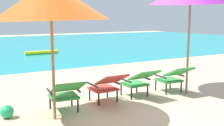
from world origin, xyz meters
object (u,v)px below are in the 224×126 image
swim_buoy (42,52)px  lounge_chair_near_left (107,85)px  lounge_chair_near_right (139,80)px  lounge_chair_far_right (173,76)px  beach_ball (7,112)px  beach_umbrella_left (51,1)px  lounge_chair_far_left (66,92)px

swim_buoy → lounge_chair_near_left: lounge_chair_near_left is taller
lounge_chair_near_right → lounge_chair_far_right: same height
lounge_chair_far_right → beach_ball: 3.70m
beach_umbrella_left → swim_buoy: bearing=76.0°
lounge_chair_near_left → lounge_chair_near_right: bearing=1.3°
lounge_chair_near_left → beach_umbrella_left: beach_umbrella_left is taller
swim_buoy → lounge_chair_near_right: (-0.11, -8.31, 0.31)m
lounge_chair_far_left → lounge_chair_near_left: (0.95, 0.13, 0.00)m
swim_buoy → lounge_chair_near_right: bearing=-90.8°
lounge_chair_near_right → beach_ball: 2.78m
lounge_chair_far_left → beach_umbrella_left: bearing=-146.6°
swim_buoy → beach_ball: bearing=-109.4°
lounge_chair_near_right → beach_ball: lounge_chair_near_right is taller
lounge_chair_near_left → lounge_chair_far_right: same height
lounge_chair_near_right → beach_ball: bearing=177.4°
lounge_chair_near_left → beach_ball: size_ratio=3.68×
lounge_chair_far_left → lounge_chair_near_right: (1.76, 0.15, 0.00)m
lounge_chair_far_left → lounge_chair_near_left: 0.96m
lounge_chair_near_left → lounge_chair_far_right: (1.73, -0.07, 0.00)m
lounge_chair_far_left → beach_umbrella_left: size_ratio=0.34×
lounge_chair_near_right → lounge_chair_far_right: (0.92, -0.09, 0.00)m
lounge_chair_near_right → lounge_chair_far_right: 0.93m
lounge_chair_far_left → lounge_chair_near_left: same height
lounge_chair_near_left → beach_ball: 1.98m
lounge_chair_near_left → beach_ball: (-1.95, 0.14, -0.28)m
lounge_chair_near_left → lounge_chair_far_right: size_ratio=0.97×
lounge_chair_far_left → beach_ball: size_ratio=3.85×
lounge_chair_far_right → beach_ball: lounge_chair_far_right is taller
lounge_chair_far_left → beach_ball: (-1.00, 0.28, -0.28)m
swim_buoy → lounge_chair_far_right: lounge_chair_far_right is taller
lounge_chair_near_left → beach_umbrella_left: 2.07m
lounge_chair_far_right → lounge_chair_near_right: bearing=174.6°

